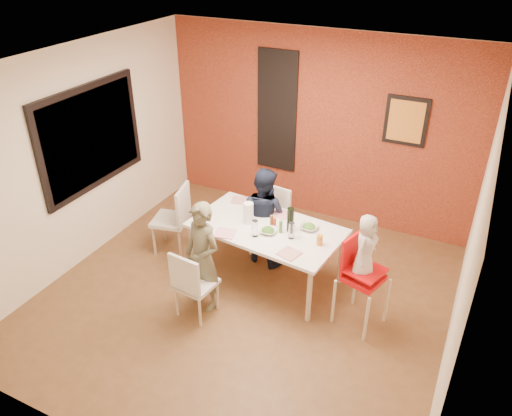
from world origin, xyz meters
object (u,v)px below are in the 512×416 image
at_px(dining_table, 266,232).
at_px(wine_bottle, 290,220).
at_px(toddler, 366,247).
at_px(paper_towel_roll, 249,213).
at_px(chair_left, 176,215).
at_px(child_far, 263,216).
at_px(high_chair, 360,273).
at_px(chair_far, 272,217).
at_px(chair_near, 191,282).
at_px(child_near, 203,257).

bearing_deg(dining_table, wine_bottle, 8.50).
distance_m(toddler, paper_towel_roll, 1.50).
relative_size(chair_left, wine_bottle, 3.14).
bearing_deg(toddler, child_far, 74.17).
xyz_separation_m(high_chair, toddler, (0.03, -0.01, 0.35)).
height_order(chair_far, wine_bottle, wine_bottle).
relative_size(dining_table, chair_left, 1.97).
xyz_separation_m(high_chair, paper_towel_roll, (-1.45, 0.25, 0.23)).
bearing_deg(paper_towel_roll, child_far, 84.94).
xyz_separation_m(chair_near, paper_towel_roll, (0.19, 1.00, 0.39)).
xyz_separation_m(child_near, wine_bottle, (0.70, 0.81, 0.23)).
relative_size(chair_near, high_chair, 0.81).
height_order(child_near, toddler, toddler).
height_order(toddler, paper_towel_roll, toddler).
distance_m(child_far, wine_bottle, 0.62).
height_order(chair_near, toddler, toddler).
relative_size(chair_near, chair_far, 0.95).
distance_m(child_far, toddler, 1.60).
height_order(chair_far, high_chair, high_chair).
distance_m(chair_left, wine_bottle, 1.64).
height_order(chair_far, child_far, child_far).
bearing_deg(child_far, chair_near, 91.06).
bearing_deg(wine_bottle, chair_near, -124.02).
distance_m(high_chair, paper_towel_roll, 1.49).
bearing_deg(high_chair, chair_far, 76.10).
relative_size(chair_far, paper_towel_roll, 3.43).
bearing_deg(child_near, chair_left, 153.17).
bearing_deg(child_near, high_chair, 32.08).
xyz_separation_m(child_near, toddler, (1.65, 0.49, 0.33)).
relative_size(child_far, wine_bottle, 4.32).
distance_m(toddler, wine_bottle, 1.01).
relative_size(dining_table, chair_near, 2.19).
xyz_separation_m(chair_near, child_far, (0.22, 1.35, 0.17)).
bearing_deg(chair_far, child_near, -91.73).
distance_m(chair_far, child_near, 1.38).
bearing_deg(chair_near, child_far, -93.06).
distance_m(dining_table, chair_left, 1.33).
relative_size(dining_table, chair_far, 2.07).
relative_size(child_near, wine_bottle, 4.38).
distance_m(high_chair, wine_bottle, 1.01).
xyz_separation_m(dining_table, wine_bottle, (0.28, 0.04, 0.22)).
relative_size(chair_left, paper_towel_roll, 3.60).
bearing_deg(child_near, child_far, 93.89).
bearing_deg(chair_left, chair_far, 102.50).
distance_m(chair_left, toddler, 2.62).
bearing_deg(toddler, paper_towel_roll, 87.09).
relative_size(high_chair, child_far, 0.81).
bearing_deg(wine_bottle, child_far, 147.89).
height_order(dining_table, wine_bottle, wine_bottle).
bearing_deg(child_far, paper_towel_roll, 95.28).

